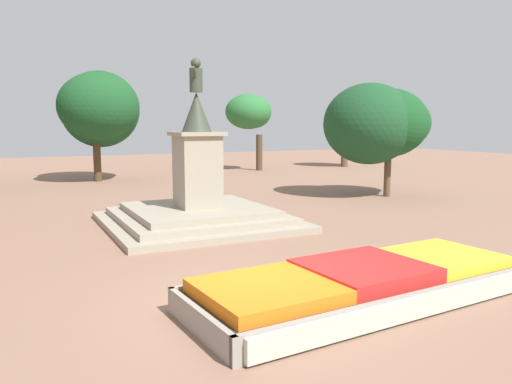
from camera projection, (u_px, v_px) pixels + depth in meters
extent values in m
plane|color=#8C6651|center=(251.00, 304.00, 9.13)|extent=(93.98, 93.98, 0.00)
cube|color=#38281C|center=(363.00, 288.00, 9.40)|extent=(6.80, 2.68, 0.41)
cube|color=gray|center=(411.00, 306.00, 8.41)|extent=(6.85, 0.58, 0.45)
cube|color=gray|center=(325.00, 271.00, 10.39)|extent=(6.85, 0.58, 0.45)
cube|color=gray|center=(199.00, 323.00, 7.70)|extent=(0.27, 2.42, 0.45)
cube|color=gray|center=(478.00, 262.00, 11.10)|extent=(0.27, 2.42, 0.45)
cube|color=orange|center=(266.00, 291.00, 8.28)|extent=(2.29, 2.17, 0.23)
cube|color=red|center=(364.00, 271.00, 9.36)|extent=(2.29, 2.17, 0.27)
cube|color=yellow|center=(441.00, 258.00, 10.45)|extent=(2.29, 2.17, 0.18)
cube|color=#B2BCAD|center=(413.00, 307.00, 8.37)|extent=(6.51, 0.66, 0.37)
cube|color=gray|center=(198.00, 222.00, 16.38)|extent=(5.84, 5.84, 0.20)
cube|color=#9F9580|center=(198.00, 216.00, 16.35)|extent=(5.03, 5.03, 0.20)
cube|color=gray|center=(198.00, 210.00, 16.32)|extent=(4.23, 4.23, 0.20)
cube|color=#9E937F|center=(197.00, 172.00, 16.15)|extent=(1.29, 1.29, 2.32)
cube|color=#9E937F|center=(197.00, 134.00, 15.99)|extent=(1.52, 1.52, 0.12)
cone|color=#384233|center=(197.00, 112.00, 15.90)|extent=(0.97, 0.97, 1.26)
cylinder|color=#384233|center=(196.00, 80.00, 15.77)|extent=(0.41, 0.41, 0.73)
sphere|color=#384233|center=(196.00, 63.00, 15.70)|extent=(0.32, 0.32, 0.32)
cylinder|color=#384233|center=(195.00, 75.00, 15.49)|extent=(0.38, 0.58, 0.49)
cylinder|color=brown|center=(345.00, 151.00, 38.83)|extent=(0.54, 0.54, 2.47)
ellipsoid|color=#2B6D30|center=(349.00, 123.00, 39.21)|extent=(2.85, 3.09, 2.15)
ellipsoid|color=#306734|center=(352.00, 120.00, 38.60)|extent=(3.60, 3.48, 3.35)
ellipsoid|color=#306B34|center=(349.00, 118.00, 38.67)|extent=(3.47, 3.26, 3.23)
cylinder|color=brown|center=(387.00, 174.00, 22.74)|extent=(0.31, 0.31, 2.02)
ellipsoid|color=#164E24|center=(397.00, 123.00, 23.14)|extent=(3.16, 3.01, 2.54)
ellipsoid|color=#1B4826|center=(369.00, 124.00, 22.38)|extent=(4.04, 4.20, 3.63)
ellipsoid|color=#174921|center=(388.00, 123.00, 22.38)|extent=(3.68, 3.46, 3.07)
cylinder|color=#4C3823|center=(259.00, 152.00, 35.79)|extent=(0.46, 0.46, 2.56)
ellipsoid|color=#2C6B36|center=(254.00, 112.00, 35.87)|extent=(2.56, 2.41, 2.35)
ellipsoid|color=#2B6E34|center=(248.00, 112.00, 35.39)|extent=(3.27, 3.17, 2.47)
cylinder|color=#4C3823|center=(97.00, 156.00, 28.79)|extent=(0.43, 0.43, 2.90)
ellipsoid|color=#1A4B23|center=(99.00, 106.00, 27.84)|extent=(4.48, 4.13, 3.76)
ellipsoid|color=#184926|center=(100.00, 109.00, 29.36)|extent=(4.53, 4.82, 4.46)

